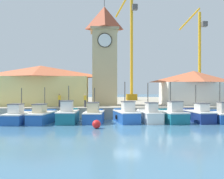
{
  "coord_description": "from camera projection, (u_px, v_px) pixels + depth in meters",
  "views": [
    {
      "loc": [
        -2.96,
        -24.28,
        3.57
      ],
      "look_at": [
        -0.84,
        8.33,
        3.5
      ],
      "focal_mm": 42.0,
      "sensor_mm": 36.0,
      "label": 1
    }
  ],
  "objects": [
    {
      "name": "fishing_boat_mid_right",
      "position": [
        149.0,
        115.0,
        27.95
      ],
      "size": [
        2.24,
        4.51,
        4.24
      ],
      "color": "silver",
      "rests_on": "ground"
    },
    {
      "name": "fishing_boat_right_outer",
      "position": [
        198.0,
        115.0,
        28.47
      ],
      "size": [
        2.15,
        4.99,
        4.01
      ],
      "color": "navy",
      "rests_on": "ground"
    },
    {
      "name": "mooring_buoy",
      "position": [
        96.0,
        124.0,
        23.61
      ],
      "size": [
        0.78,
        0.78,
        0.78
      ],
      "primitive_type": "sphere",
      "color": "red",
      "rests_on": "ground"
    },
    {
      "name": "quay_wharf",
      "position": [
        110.0,
        104.0,
        50.7
      ],
      "size": [
        120.0,
        40.0,
        1.37
      ],
      "primitive_type": "cube",
      "color": "#A89E89",
      "rests_on": "ground"
    },
    {
      "name": "ground_plane",
      "position": [
        127.0,
        127.0,
        24.43
      ],
      "size": [
        300.0,
        300.0,
        0.0
      ],
      "primitive_type": "plane",
      "color": "teal"
    },
    {
      "name": "fishing_boat_mid_left",
      "position": [
        94.0,
        115.0,
        27.89
      ],
      "size": [
        2.42,
        4.75,
        3.68
      ],
      "color": "#2356A8",
      "rests_on": "ground"
    },
    {
      "name": "clock_tower",
      "position": [
        104.0,
        53.0,
        35.93
      ],
      "size": [
        3.78,
        3.78,
        15.15
      ],
      "color": "tan",
      "rests_on": "quay_wharf"
    },
    {
      "name": "warehouse_right",
      "position": [
        194.0,
        87.0,
        36.29
      ],
      "size": [
        8.94,
        5.42,
        4.7
      ],
      "color": "silver",
      "rests_on": "quay_wharf"
    },
    {
      "name": "fishing_boat_center",
      "position": [
        126.0,
        115.0,
        27.97
      ],
      "size": [
        2.62,
        4.7,
        4.36
      ],
      "color": "#2356A8",
      "rests_on": "ground"
    },
    {
      "name": "port_crane_far",
      "position": [
        131.0,
        57.0,
        51.22
      ],
      "size": [
        3.75,
        8.24,
        21.86
      ],
      "color": "#976E11",
      "rests_on": "quay_wharf"
    },
    {
      "name": "fishing_boat_far_right",
      "position": [
        222.0,
        116.0,
        27.89
      ],
      "size": [
        2.26,
        4.29,
        4.32
      ],
      "color": "#2356A8",
      "rests_on": "ground"
    },
    {
      "name": "fishing_boat_left_inner",
      "position": [
        68.0,
        115.0,
        27.46
      ],
      "size": [
        2.18,
        4.35,
        3.92
      ],
      "color": "#196B7F",
      "rests_on": "ground"
    },
    {
      "name": "dock_worker_along_quay",
      "position": [
        85.0,
        100.0,
        31.62
      ],
      "size": [
        0.34,
        0.22,
        1.62
      ],
      "color": "#33333D",
      "rests_on": "quay_wharf"
    },
    {
      "name": "fishing_boat_left_outer",
      "position": [
        42.0,
        116.0,
        27.37
      ],
      "size": [
        2.55,
        5.25,
        3.75
      ],
      "color": "#2356A8",
      "rests_on": "ground"
    },
    {
      "name": "warehouse_left",
      "position": [
        41.0,
        85.0,
        36.02
      ],
      "size": [
        13.28,
        7.15,
        5.41
      ],
      "color": "#E5D17A",
      "rests_on": "quay_wharf"
    },
    {
      "name": "fishing_boat_right_inner",
      "position": [
        173.0,
        115.0,
        27.8
      ],
      "size": [
        2.57,
        4.35,
        4.33
      ],
      "color": "#196B7F",
      "rests_on": "ground"
    },
    {
      "name": "port_crane_near",
      "position": [
        199.0,
        66.0,
        53.93
      ],
      "size": [
        3.83,
        6.67,
        18.97
      ],
      "color": "#976E11",
      "rests_on": "quay_wharf"
    },
    {
      "name": "dock_worker_near_tower",
      "position": [
        59.0,
        100.0,
        32.06
      ],
      "size": [
        0.34,
        0.22,
        1.62
      ],
      "color": "#33333D",
      "rests_on": "quay_wharf"
    },
    {
      "name": "fishing_boat_far_left",
      "position": [
        19.0,
        116.0,
        27.24
      ],
      "size": [
        2.49,
        5.05,
        3.66
      ],
      "color": "#2356A8",
      "rests_on": "ground"
    }
  ]
}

